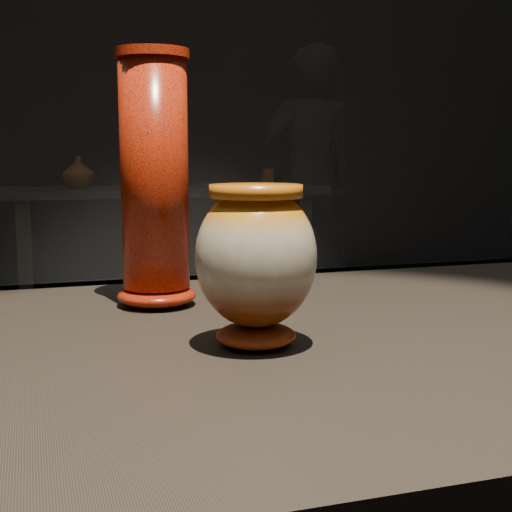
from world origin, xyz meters
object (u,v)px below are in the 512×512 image
Objects in this scene: back_shelf at (166,229)px; visitor at (308,182)px; main_vase at (256,259)px; tall_vase at (155,184)px.

back_shelf is 1.09× the size of visitor.
visitor reaches higher than back_shelf.
tall_vase reaches higher than main_vase.
main_vase is at bearing -98.84° from back_shelf.
back_shelf is at bearing 79.38° from tall_vase.
visitor reaches higher than main_vase.
main_vase is at bearing 67.19° from visitor.
main_vase is 0.09× the size of back_shelf.
visitor is at bearing 67.34° from main_vase.
visitor reaches higher than tall_vase.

